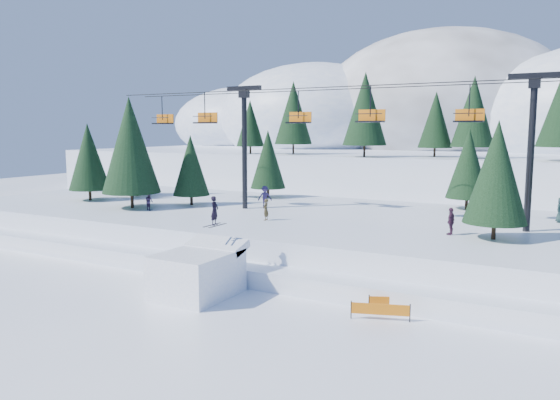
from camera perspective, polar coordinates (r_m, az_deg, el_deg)
The scene contains 10 objects.
ground at distance 27.80m, azimuth -7.99°, elevation -11.97°, with size 160.00×160.00×0.00m, color white.
mid_shelf at distance 42.77m, azimuth 6.58°, elevation -3.36°, with size 70.00×22.00×2.50m, color white.
berm at distance 34.09m, azimuth 0.13°, elevation -7.29°, with size 70.00×6.00×1.10m, color white.
mountain_ridge at distance 96.56m, azimuth 16.44°, elevation 7.34°, with size 119.00×60.46×26.46m.
jump_kicker at distance 30.84m, azimuth -8.51°, elevation -7.44°, with size 3.63×4.95×5.42m.
chairlift at distance 41.69m, azimuth 8.12°, elevation 7.49°, with size 46.00×3.21×10.28m.
conifer_stand at distance 41.85m, azimuth 8.61°, elevation 4.08°, with size 64.21×17.26×9.46m.
distant_skiers at distance 42.47m, azimuth 6.08°, elevation -0.52°, with size 31.25×10.55×1.87m.
banner_near at distance 27.30m, azimuth 10.44°, elevation -11.19°, with size 2.72×0.94×0.90m.
banner_far at distance 28.54m, azimuth 12.13°, elevation -10.41°, with size 2.60×1.23×0.90m.
Camera 1 is at (15.83, -20.94, 9.16)m, focal length 35.00 mm.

